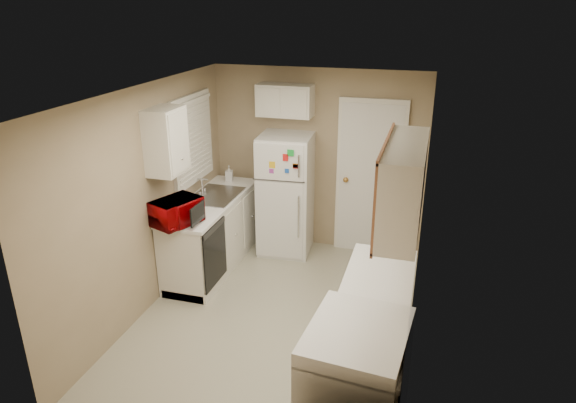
# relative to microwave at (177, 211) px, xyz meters

# --- Properties ---
(floor) EXTENTS (3.80, 3.80, 0.00)m
(floor) POSITION_rel_microwave_xyz_m (1.15, -0.14, -1.05)
(floor) COLOR #BBB8A3
(floor) RESTS_ON ground
(ceiling) EXTENTS (3.80, 3.80, 0.00)m
(ceiling) POSITION_rel_microwave_xyz_m (1.15, -0.14, 1.35)
(ceiling) COLOR white
(ceiling) RESTS_ON floor
(wall_left) EXTENTS (3.80, 3.80, 0.00)m
(wall_left) POSITION_rel_microwave_xyz_m (-0.25, -0.14, 0.15)
(wall_left) COLOR gray
(wall_left) RESTS_ON floor
(wall_right) EXTENTS (3.80, 3.80, 0.00)m
(wall_right) POSITION_rel_microwave_xyz_m (2.55, -0.14, 0.15)
(wall_right) COLOR gray
(wall_right) RESTS_ON floor
(wall_back) EXTENTS (2.80, 2.80, 0.00)m
(wall_back) POSITION_rel_microwave_xyz_m (1.15, 1.76, 0.15)
(wall_back) COLOR gray
(wall_back) RESTS_ON floor
(wall_front) EXTENTS (2.80, 2.80, 0.00)m
(wall_front) POSITION_rel_microwave_xyz_m (1.15, -2.04, 0.15)
(wall_front) COLOR gray
(wall_front) RESTS_ON floor
(left_counter) EXTENTS (0.60, 1.80, 0.90)m
(left_counter) POSITION_rel_microwave_xyz_m (0.05, 0.76, -0.60)
(left_counter) COLOR silver
(left_counter) RESTS_ON floor
(dishwasher) EXTENTS (0.03, 0.58, 0.72)m
(dishwasher) POSITION_rel_microwave_xyz_m (0.34, 0.16, -0.56)
(dishwasher) COLOR black
(dishwasher) RESTS_ON floor
(sink) EXTENTS (0.54, 0.74, 0.16)m
(sink) POSITION_rel_microwave_xyz_m (0.05, 0.91, -0.19)
(sink) COLOR gray
(sink) RESTS_ON left_counter
(microwave) EXTENTS (0.58, 0.45, 0.34)m
(microwave) POSITION_rel_microwave_xyz_m (0.00, 0.00, 0.00)
(microwave) COLOR #890205
(microwave) RESTS_ON left_counter
(soap_bottle) EXTENTS (0.12, 0.12, 0.21)m
(soap_bottle) POSITION_rel_microwave_xyz_m (0.00, 1.48, -0.05)
(soap_bottle) COLOR white
(soap_bottle) RESTS_ON left_counter
(window_blinds) EXTENTS (0.10, 0.98, 1.08)m
(window_blinds) POSITION_rel_microwave_xyz_m (-0.21, 0.91, 0.55)
(window_blinds) COLOR silver
(window_blinds) RESTS_ON wall_left
(upper_cabinet_left) EXTENTS (0.30, 0.45, 0.70)m
(upper_cabinet_left) POSITION_rel_microwave_xyz_m (-0.10, 0.08, 0.75)
(upper_cabinet_left) COLOR silver
(upper_cabinet_left) RESTS_ON wall_left
(refrigerator) EXTENTS (0.70, 0.68, 1.60)m
(refrigerator) POSITION_rel_microwave_xyz_m (0.81, 1.45, -0.25)
(refrigerator) COLOR silver
(refrigerator) RESTS_ON floor
(cabinet_over_fridge) EXTENTS (0.70, 0.30, 0.40)m
(cabinet_over_fridge) POSITION_rel_microwave_xyz_m (0.75, 1.61, 0.95)
(cabinet_over_fridge) COLOR silver
(cabinet_over_fridge) RESTS_ON wall_back
(interior_door) EXTENTS (0.86, 0.06, 2.08)m
(interior_door) POSITION_rel_microwave_xyz_m (1.85, 1.72, -0.03)
(interior_door) COLOR silver
(interior_door) RESTS_ON floor
(right_counter) EXTENTS (0.60, 2.00, 0.90)m
(right_counter) POSITION_rel_microwave_xyz_m (2.25, -0.94, -0.60)
(right_counter) COLOR silver
(right_counter) RESTS_ON floor
(stove) EXTENTS (0.76, 0.90, 1.03)m
(stove) POSITION_rel_microwave_xyz_m (2.21, -1.53, -0.54)
(stove) COLOR silver
(stove) RESTS_ON floor
(upper_cabinet_right) EXTENTS (0.30, 1.20, 0.70)m
(upper_cabinet_right) POSITION_rel_microwave_xyz_m (2.40, -0.64, 0.75)
(upper_cabinet_right) COLOR silver
(upper_cabinet_right) RESTS_ON wall_right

